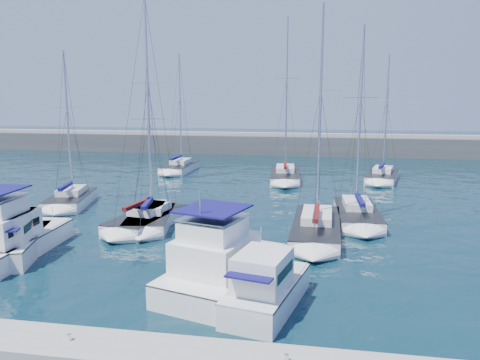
% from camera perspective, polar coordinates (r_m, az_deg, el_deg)
% --- Properties ---
extents(ground, '(220.00, 220.00, 0.00)m').
position_cam_1_polar(ground, '(28.72, -8.97, -9.19)').
color(ground, black).
rests_on(ground, ground).
extents(breakwater, '(160.00, 6.00, 4.45)m').
position_cam_1_polar(breakwater, '(78.56, 3.26, 4.05)').
color(breakwater, '#424244').
rests_on(breakwater, ground).
extents(dock, '(40.00, 2.20, 0.60)m').
position_cam_1_polar(dock, '(19.42, -20.03, -18.66)').
color(dock, gray).
rests_on(dock, ground).
extents(dock_cleat_centre, '(0.16, 0.16, 0.25)m').
position_cam_1_polar(dock_cleat_centre, '(19.22, -20.11, -17.55)').
color(dock_cleat_centre, silver).
rests_on(dock_cleat_centre, dock).
extents(dock_cleat_near_stbd, '(0.16, 0.16, 0.25)m').
position_cam_1_polar(dock_cleat_near_stbd, '(17.05, 5.70, -20.74)').
color(dock_cleat_near_stbd, silver).
rests_on(dock_cleat_near_stbd, dock).
extents(motor_yacht_port_outer, '(4.71, 7.23, 3.20)m').
position_cam_1_polar(motor_yacht_port_outer, '(31.16, -25.83, -6.73)').
color(motor_yacht_port_outer, silver).
rests_on(motor_yacht_port_outer, ground).
extents(motor_yacht_port_inner, '(3.78, 8.53, 4.69)m').
position_cam_1_polar(motor_yacht_port_inner, '(31.12, -26.26, -6.42)').
color(motor_yacht_port_inner, white).
rests_on(motor_yacht_port_inner, ground).
extents(motor_yacht_stbd_inner, '(5.91, 8.88, 4.69)m').
position_cam_1_polar(motor_yacht_stbd_inner, '(23.66, -2.26, -10.45)').
color(motor_yacht_stbd_inner, white).
rests_on(motor_yacht_stbd_inner, ground).
extents(motor_yacht_stbd_outer, '(3.68, 6.30, 3.20)m').
position_cam_1_polar(motor_yacht_stbd_outer, '(21.55, 3.17, -13.13)').
color(motor_yacht_stbd_outer, silver).
rests_on(motor_yacht_stbd_outer, ground).
extents(sailboat_mid_a, '(4.56, 7.39, 13.62)m').
position_cam_1_polar(sailboat_mid_a, '(43.55, -19.95, -2.27)').
color(sailboat_mid_a, white).
rests_on(sailboat_mid_a, ground).
extents(sailboat_mid_b, '(4.20, 7.94, 16.75)m').
position_cam_1_polar(sailboat_mid_b, '(35.17, -11.25, -4.68)').
color(sailboat_mid_b, silver).
rests_on(sailboat_mid_b, ground).
extents(sailboat_mid_c, '(4.24, 7.44, 12.45)m').
position_cam_1_polar(sailboat_mid_c, '(35.36, -10.84, -4.66)').
color(sailboat_mid_c, white).
rests_on(sailboat_mid_c, ground).
extents(sailboat_mid_d, '(3.36, 9.66, 15.86)m').
position_cam_1_polar(sailboat_mid_d, '(32.89, 9.30, -5.73)').
color(sailboat_mid_d, silver).
rests_on(sailboat_mid_d, ground).
extents(sailboat_mid_e, '(3.40, 8.52, 15.01)m').
position_cam_1_polar(sailboat_mid_e, '(37.18, 14.07, -4.03)').
color(sailboat_mid_e, silver).
rests_on(sailboat_mid_e, ground).
extents(sailboat_back_a, '(3.21, 7.70, 14.98)m').
position_cam_1_polar(sailboat_back_a, '(59.84, -7.36, 1.54)').
color(sailboat_back_a, white).
rests_on(sailboat_back_a, ground).
extents(sailboat_back_b, '(3.82, 9.54, 18.44)m').
position_cam_1_polar(sailboat_back_b, '(53.69, 5.52, 0.60)').
color(sailboat_back_b, silver).
rests_on(sailboat_back_b, ground).
extents(sailboat_back_c, '(4.63, 8.12, 14.33)m').
position_cam_1_polar(sailboat_back_c, '(55.10, 16.95, 0.42)').
color(sailboat_back_c, white).
rests_on(sailboat_back_c, ground).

